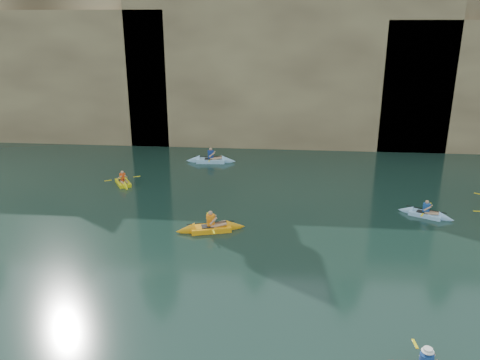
{
  "coord_description": "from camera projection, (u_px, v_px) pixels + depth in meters",
  "views": [
    {
      "loc": [
        2.03,
        -13.59,
        9.12
      ],
      "look_at": [
        0.24,
        4.71,
        3.0
      ],
      "focal_mm": 35.0,
      "sensor_mm": 36.0,
      "label": 1
    }
  ],
  "objects": [
    {
      "name": "cliff_slab_west",
      "position": [
        10.0,
        75.0,
        37.43
      ],
      "size": [
        26.0,
        2.4,
        10.56
      ],
      "primitive_type": "cube",
      "color": "tan",
      "rests_on": "ground"
    },
    {
      "name": "cliff_slab_center",
      "position": [
        286.0,
        72.0,
        35.26
      ],
      "size": [
        24.0,
        2.4,
        11.4
      ],
      "primitive_type": "cube",
      "color": "tan",
      "rests_on": "ground"
    },
    {
      "name": "kayaker_orange",
      "position": [
        211.0,
        228.0,
        21.71
      ],
      "size": [
        3.34,
        2.37,
        1.24
      ],
      "rotation": [
        0.0,
        0.0,
        0.29
      ],
      "color": "#FFA010",
      "rests_on": "ground"
    },
    {
      "name": "sea_cave_east",
      "position": [
        392.0,
        121.0,
        35.0
      ],
      "size": [
        5.0,
        1.0,
        4.5
      ],
      "primitive_type": "cube",
      "color": "black",
      "rests_on": "ground"
    },
    {
      "name": "cliff",
      "position": [
        264.0,
        61.0,
        42.34
      ],
      "size": [
        70.0,
        16.0,
        12.0
      ],
      "primitive_type": "cube",
      "color": "tan",
      "rests_on": "ground"
    },
    {
      "name": "kayaker_yellow",
      "position": [
        123.0,
        182.0,
        28.03
      ],
      "size": [
        1.92,
        2.58,
        1.07
      ],
      "rotation": [
        0.0,
        0.0,
        -1.03
      ],
      "color": "yellow",
      "rests_on": "ground"
    },
    {
      "name": "sea_cave_west",
      "position": [
        36.0,
        118.0,
        37.66
      ],
      "size": [
        4.5,
        1.0,
        4.0
      ],
      "primitive_type": "cube",
      "color": "black",
      "rests_on": "ground"
    },
    {
      "name": "sea_cave_center",
      "position": [
        207.0,
        126.0,
        36.5
      ],
      "size": [
        3.5,
        1.0,
        3.2
      ],
      "primitive_type": "cube",
      "color": "black",
      "rests_on": "ground"
    },
    {
      "name": "kayaker_ltblue_near",
      "position": [
        426.0,
        214.0,
        23.37
      ],
      "size": [
        2.71,
        1.94,
        1.07
      ],
      "rotation": [
        0.0,
        0.0,
        -0.48
      ],
      "color": "#98CCFF",
      "rests_on": "ground"
    },
    {
      "name": "kayaker_ltblue_mid",
      "position": [
        211.0,
        160.0,
        32.52
      ],
      "size": [
        3.49,
        2.58,
        1.32
      ],
      "rotation": [
        0.0,
        0.0,
        0.05
      ],
      "color": "#95CEF9",
      "rests_on": "ground"
    },
    {
      "name": "ground",
      "position": [
        219.0,
        307.0,
        15.9
      ],
      "size": [
        160.0,
        160.0,
        0.0
      ],
      "primitive_type": "plane",
      "color": "black",
      "rests_on": "ground"
    }
  ]
}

